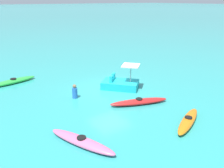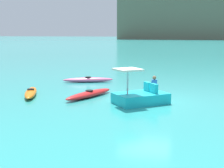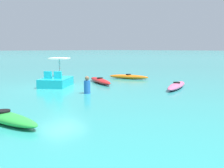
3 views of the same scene
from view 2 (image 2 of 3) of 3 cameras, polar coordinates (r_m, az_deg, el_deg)
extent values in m
plane|color=teal|center=(15.38, 6.26, -2.95)|extent=(600.00, 600.00, 0.00)
ellipsoid|color=red|center=(15.98, -4.21, -1.87)|extent=(1.81, 3.43, 0.32)
cylinder|color=black|center=(15.95, -4.22, -1.22)|extent=(0.50, 0.50, 0.05)
ellipsoid|color=orange|center=(16.89, -14.76, -1.55)|extent=(1.76, 3.03, 0.32)
cylinder|color=black|center=(16.85, -14.78, -0.93)|extent=(0.47, 0.47, 0.05)
ellipsoid|color=pink|center=(20.91, -4.42, 0.78)|extent=(3.36, 1.76, 0.32)
cylinder|color=black|center=(20.88, -4.43, 1.28)|extent=(0.51, 0.51, 0.05)
cube|color=#19B7C6|center=(14.56, 5.29, -2.63)|extent=(2.80, 2.69, 0.50)
cube|color=#19B7C6|center=(14.51, 7.79, -0.83)|extent=(0.41, 0.44, 0.44)
cube|color=#19B7C6|center=(15.00, 6.53, -0.47)|extent=(0.41, 0.44, 0.44)
cylinder|color=#B2B2B7|center=(14.07, 2.90, 0.29)|extent=(0.08, 0.08, 1.10)
cube|color=silver|center=(13.99, 2.92, 2.68)|extent=(1.55, 1.55, 0.08)
cylinder|color=blue|center=(17.76, 7.80, -0.26)|extent=(0.37, 0.37, 0.65)
sphere|color=#8C6647|center=(17.69, 7.83, 1.16)|extent=(0.22, 0.22, 0.22)
camera|label=1|loc=(27.79, -17.51, 14.09)|focal=38.54mm
camera|label=3|loc=(28.32, 26.68, 6.27)|focal=41.71mm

